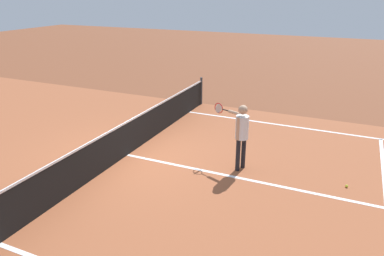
% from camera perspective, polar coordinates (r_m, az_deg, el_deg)
% --- Properties ---
extents(ground_plane, '(60.00, 60.00, 0.00)m').
position_cam_1_polar(ground_plane, '(10.21, -10.06, -4.17)').
color(ground_plane, brown).
extents(court_surface_inbounds, '(10.62, 24.40, 0.00)m').
position_cam_1_polar(court_surface_inbounds, '(10.21, -10.06, -4.17)').
color(court_surface_inbounds, '#9E5433').
rests_on(court_surface_inbounds, ground_plane).
extents(line_sideline_right, '(0.10, 11.89, 0.01)m').
position_cam_1_polar(line_sideline_right, '(12.45, 25.34, -1.24)').
color(line_sideline_right, white).
rests_on(line_sideline_right, ground_plane).
extents(line_center_service, '(0.10, 6.40, 0.01)m').
position_cam_1_polar(line_center_service, '(8.95, 7.39, -7.74)').
color(line_center_service, white).
rests_on(line_center_service, ground_plane).
extents(net, '(10.55, 0.09, 1.07)m').
position_cam_1_polar(net, '(10.01, -10.24, -1.62)').
color(net, '#33383D').
rests_on(net, ground_plane).
extents(player_near, '(0.81, 1.09, 1.69)m').
position_cam_1_polar(player_near, '(8.98, 7.68, -0.28)').
color(player_near, black).
rests_on(player_near, ground_plane).
extents(tennis_ball_mid_court, '(0.07, 0.07, 0.07)m').
position_cam_1_polar(tennis_ball_mid_court, '(9.20, 23.02, -8.35)').
color(tennis_ball_mid_court, '#CCE033').
rests_on(tennis_ball_mid_court, ground_plane).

